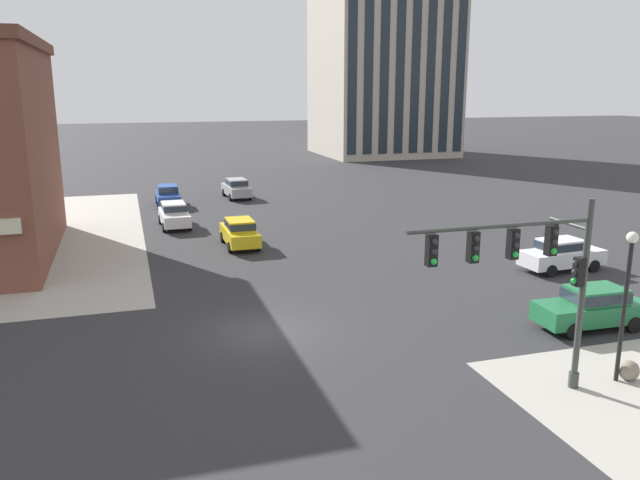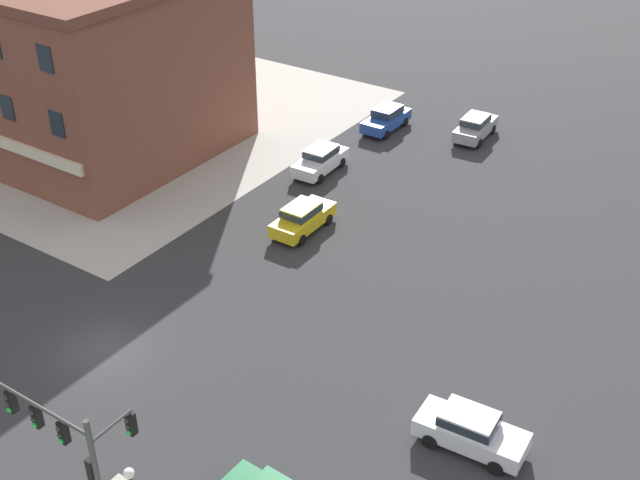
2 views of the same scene
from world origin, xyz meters
TOP-DOWN VIEW (x-y plane):
  - ground_plane at (0.00, 0.00)m, footprint 320.00×320.00m
  - traffic_signal_main at (6.82, -7.43)m, footprint 6.16×2.09m
  - bollard_sphere_curb_a at (10.41, -7.68)m, footprint 0.67×0.67m
  - street_lamp_corner_near at (10.00, -7.62)m, footprint 0.36×0.36m
  - car_main_northbound_near at (-1.70, 28.92)m, footprint 1.92×4.41m
  - car_main_northbound_far at (12.43, -3.47)m, footprint 4.46×2.01m
  - car_main_southbound_near at (4.24, 31.09)m, footprint 2.08×4.49m
  - car_cross_westbound at (-1.86, 20.66)m, footprint 2.00×4.45m
  - car_parked_curb at (16.58, 3.83)m, footprint 4.50×2.09m
  - car_cross_far at (1.46, 13.88)m, footprint 1.91×4.41m

SIDE VIEW (x-z plane):
  - ground_plane at x=0.00m, z-range 0.00..0.00m
  - bollard_sphere_curb_a at x=10.41m, z-range 0.00..0.67m
  - car_main_northbound_near at x=-1.70m, z-range 0.08..1.76m
  - car_main_northbound_far at x=12.43m, z-range 0.08..1.76m
  - car_main_southbound_near at x=4.24m, z-range 0.08..1.76m
  - car_cross_westbound at x=-1.86m, z-range 0.08..1.76m
  - car_parked_curb at x=16.58m, z-range 0.08..1.76m
  - car_cross_far at x=1.46m, z-range 0.08..1.76m
  - street_lamp_corner_near at x=10.00m, z-range 0.67..5.65m
  - traffic_signal_main at x=6.82m, z-range 1.04..7.15m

